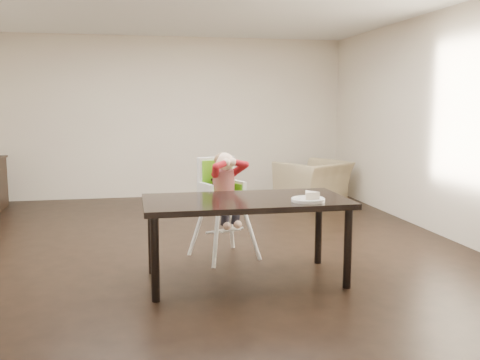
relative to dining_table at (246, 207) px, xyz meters
name	(u,v)px	position (x,y,z in m)	size (l,w,h in m)	color
ground	(195,249)	(-0.33, 1.13, -0.67)	(7.00, 7.00, 0.00)	black
room_walls	(193,78)	(-0.33, 1.13, 1.18)	(6.02, 7.02, 2.71)	beige
dining_table	(246,207)	(0.00, 0.00, 0.00)	(1.80, 0.90, 0.75)	black
high_chair	(223,184)	(-0.08, 0.78, 0.10)	(0.59, 0.59, 1.09)	white
plate	(309,198)	(0.51, -0.23, 0.11)	(0.35, 0.35, 0.08)	white
armchair	(313,175)	(1.87, 3.56, -0.22)	(1.02, 0.66, 0.89)	tan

